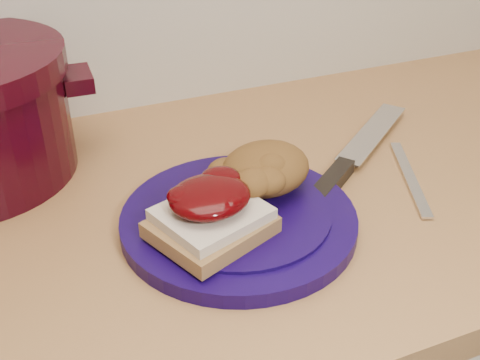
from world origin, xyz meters
name	(u,v)px	position (x,y,z in m)	size (l,w,h in m)	color
plate	(239,220)	(0.03, 1.44, 0.91)	(0.27, 0.27, 0.02)	#11043C
sandwich	(211,213)	(-0.01, 1.41, 0.95)	(0.15, 0.14, 0.06)	olive
stuffing_mound	(266,168)	(0.08, 1.47, 0.95)	(0.11, 0.10, 0.06)	brown
chef_knife	(342,170)	(0.20, 1.49, 0.91)	(0.28, 0.22, 0.02)	black
butter_knife	(410,177)	(0.27, 1.44, 0.90)	(0.18, 0.01, 0.00)	silver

